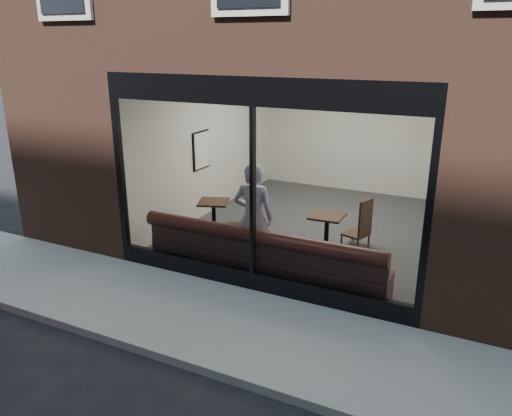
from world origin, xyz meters
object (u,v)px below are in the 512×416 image
at_px(person, 253,217).
at_px(cafe_table_left, 213,202).
at_px(cafe_table_right, 327,216).
at_px(cafe_chair_right, 355,234).
at_px(cafe_chair_left, 237,227).
at_px(banquette, 264,266).

relative_size(person, cafe_table_left, 3.31).
bearing_deg(cafe_table_right, cafe_table_left, -175.08).
height_order(person, cafe_chair_right, person).
bearing_deg(cafe_table_right, cafe_chair_left, 179.74).
xyz_separation_m(cafe_chair_left, cafe_chair_right, (2.17, 0.62, 0.00)).
xyz_separation_m(person, cafe_table_right, (0.92, 1.06, -0.17)).
height_order(banquette, cafe_chair_left, banquette).
bearing_deg(cafe_table_right, banquette, -113.60).
bearing_deg(person, cafe_chair_right, -137.46).
distance_m(cafe_table_left, cafe_chair_right, 2.74).
bearing_deg(cafe_chair_left, cafe_table_left, 1.37).
distance_m(banquette, cafe_chair_right, 2.19).
xyz_separation_m(person, cafe_chair_left, (-0.88, 1.06, -0.67)).
relative_size(banquette, person, 2.20).
bearing_deg(cafe_chair_left, person, 104.75).
bearing_deg(banquette, cafe_chair_right, 64.30).
relative_size(banquette, cafe_chair_left, 8.68).
distance_m(cafe_chair_left, cafe_chair_right, 2.25).
bearing_deg(person, cafe_table_left, -44.20).
xyz_separation_m(cafe_table_left, cafe_chair_left, (0.40, 0.20, -0.50)).
bearing_deg(cafe_table_left, cafe_chair_left, 26.27).
xyz_separation_m(cafe_table_left, cafe_table_right, (2.20, 0.19, 0.00)).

